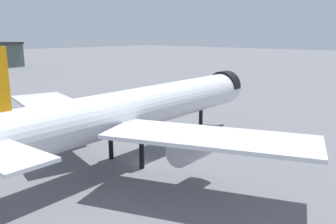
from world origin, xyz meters
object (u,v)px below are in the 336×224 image
(service_truck_front, at_px, (87,107))
(traffic_cone_near_nose, at_px, (135,109))
(baggage_cart_trailing, at_px, (39,114))
(airliner_near_gate, at_px, (136,110))

(service_truck_front, distance_m, traffic_cone_near_nose, 13.30)
(service_truck_front, xyz_separation_m, baggage_cart_trailing, (-12.14, 3.29, -0.61))
(airliner_near_gate, relative_size, baggage_cart_trailing, 24.74)
(service_truck_front, bearing_deg, baggage_cart_trailing, -97.48)
(airliner_near_gate, bearing_deg, service_truck_front, 62.64)
(airliner_near_gate, bearing_deg, baggage_cart_trailing, 80.23)
(airliner_near_gate, distance_m, service_truck_front, 41.69)
(airliner_near_gate, height_order, baggage_cart_trailing, airliner_near_gate)
(service_truck_front, bearing_deg, airliner_near_gate, -15.98)
(traffic_cone_near_nose, bearing_deg, airliner_near_gate, -132.26)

